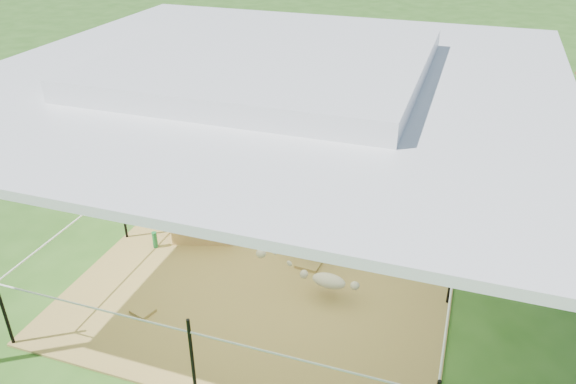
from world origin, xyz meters
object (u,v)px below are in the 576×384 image
(woman, at_px, (208,182))
(picnic_table_near, at_px, (451,73))
(foal, at_px, (329,279))
(distant_person, at_px, (457,76))
(green_bottle, at_px, (155,240))
(straw_bale, at_px, (205,226))
(pony, at_px, (310,230))

(woman, xyz_separation_m, picnic_table_near, (2.67, 8.20, -0.57))
(foal, bearing_deg, distant_person, 88.01)
(picnic_table_near, distance_m, distant_person, 1.07)
(picnic_table_near, bearing_deg, distant_person, -95.33)
(green_bottle, xyz_separation_m, distant_person, (3.50, 7.61, 0.46))
(straw_bale, distance_m, pony, 1.56)
(woman, height_order, distant_person, woman)
(straw_bale, xyz_separation_m, woman, (0.10, 0.00, 0.72))
(straw_bale, relative_size, pony, 0.92)
(pony, relative_size, picnic_table_near, 0.53)
(woman, bearing_deg, distant_person, 141.10)
(picnic_table_near, relative_size, distant_person, 1.46)
(straw_bale, relative_size, foal, 0.86)
(green_bottle, xyz_separation_m, pony, (2.10, 0.51, 0.28))
(foal, distance_m, picnic_table_near, 8.95)
(picnic_table_near, xyz_separation_m, distant_person, (0.18, -1.03, 0.24))
(green_bottle, xyz_separation_m, foal, (2.57, -0.28, 0.16))
(straw_bale, bearing_deg, foal, -19.75)
(woman, bearing_deg, pony, 75.11)
(distant_person, bearing_deg, woman, 74.69)
(woman, distance_m, distant_person, 7.72)
(woman, relative_size, pony, 1.10)
(straw_bale, distance_m, woman, 0.72)
(green_bottle, bearing_deg, pony, 13.64)
(foal, bearing_deg, straw_bale, 164.93)
(foal, relative_size, distant_person, 0.83)
(distant_person, bearing_deg, picnic_table_near, -73.73)
(picnic_table_near, bearing_deg, straw_bale, -123.89)
(straw_bale, bearing_deg, green_bottle, -140.71)
(woman, height_order, green_bottle, woman)
(straw_bale, xyz_separation_m, distant_person, (2.95, 7.16, 0.39))
(woman, distance_m, pony, 1.54)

